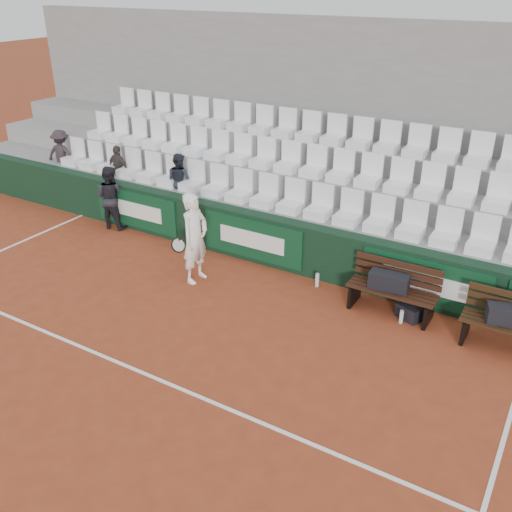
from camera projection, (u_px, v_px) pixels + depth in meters
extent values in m
plane|color=#923B21|center=(129.00, 367.00, 8.39)|extent=(80.00, 80.00, 0.00)
cube|color=white|center=(129.00, 367.00, 8.39)|extent=(18.00, 0.06, 0.01)
cube|color=black|center=(265.00, 239.00, 11.24)|extent=(18.00, 0.30, 1.00)
cube|color=#0C381E|center=(136.00, 210.00, 12.58)|extent=(2.20, 0.04, 0.82)
cube|color=#0C381E|center=(252.00, 239.00, 11.20)|extent=(2.20, 0.04, 0.82)
cube|color=#0C381E|center=(424.00, 282.00, 9.63)|extent=(2.20, 0.04, 0.82)
cube|color=gray|center=(281.00, 228.00, 11.72)|extent=(18.00, 0.95, 1.00)
cube|color=gray|center=(302.00, 204.00, 12.35)|extent=(18.00, 0.95, 1.45)
cube|color=gray|center=(321.00, 182.00, 12.98)|extent=(18.00, 0.95, 1.90)
cube|color=gray|center=(336.00, 121.00, 12.91)|extent=(18.00, 0.30, 4.40)
cube|color=white|center=(277.00, 193.00, 11.23)|extent=(11.90, 0.44, 0.63)
cube|color=white|center=(300.00, 159.00, 11.76)|extent=(11.90, 0.44, 0.63)
cube|color=white|center=(321.00, 128.00, 12.29)|extent=(11.90, 0.44, 0.63)
cube|color=#351A0F|center=(391.00, 301.00, 9.64)|extent=(1.50, 0.56, 0.45)
cube|color=#341E0F|center=(510.00, 338.00, 8.67)|extent=(1.50, 0.56, 0.45)
cube|color=black|center=(389.00, 281.00, 9.52)|extent=(0.68, 0.34, 0.28)
cube|color=black|center=(507.00, 315.00, 8.59)|extent=(0.65, 0.45, 0.28)
cube|color=black|center=(409.00, 312.00, 9.52)|extent=(0.47, 0.40, 0.25)
cylinder|color=silver|center=(317.00, 280.00, 10.52)|extent=(0.07, 0.07, 0.26)
cylinder|color=silver|center=(401.00, 317.00, 9.41)|extent=(0.07, 0.07, 0.24)
imported|color=white|center=(195.00, 238.00, 10.42)|extent=(0.42, 0.63, 1.72)
torus|color=black|center=(178.00, 245.00, 10.72)|extent=(0.19, 0.30, 0.26)
cylinder|color=black|center=(183.00, 238.00, 10.57)|extent=(0.26, 0.03, 0.20)
imported|color=black|center=(111.00, 197.00, 12.72)|extent=(0.78, 0.66, 1.44)
imported|color=#292025|center=(59.00, 137.00, 13.96)|extent=(0.90, 0.67, 1.24)
imported|color=#37312C|center=(117.00, 150.00, 13.12)|extent=(0.67, 0.32, 1.11)
imported|color=black|center=(178.00, 160.00, 12.28)|extent=(0.62, 0.50, 1.19)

